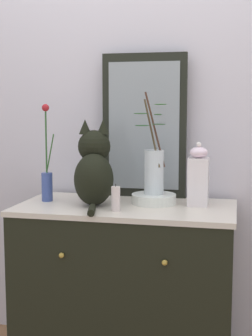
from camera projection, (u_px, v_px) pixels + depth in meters
wall_back at (140, 105)px, 2.62m from camera, size 4.40×0.08×2.60m
sideboard at (126, 288)px, 2.40m from camera, size 1.04×0.56×0.82m
mirror_leaning at (144, 126)px, 2.53m from camera, size 0.44×0.03×0.74m
cat_sitting at (94, 169)px, 2.35m from camera, size 0.24×0.40×0.41m
vase_slim_green at (47, 178)px, 2.44m from camera, size 0.07×0.05×0.48m
bowl_porcelain at (154, 199)px, 2.38m from camera, size 0.22×0.22×0.05m
vase_glass_clear at (154, 169)px, 2.36m from camera, size 0.17×0.17×0.49m
jar_lidded_porcelain at (198, 177)px, 2.32m from camera, size 0.10×0.10×0.31m
candle_pillar at (116, 199)px, 2.21m from camera, size 0.04×0.04×0.12m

